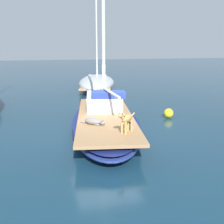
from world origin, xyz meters
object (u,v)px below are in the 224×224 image
Objects in this scene: sailboat_main at (105,123)px; deck_winch at (131,125)px; dog_tan at (126,119)px; coiled_rope at (90,122)px; dog_grey at (94,121)px; moored_boat_far_astern at (97,82)px; mooring_buoy at (169,113)px.

sailboat_main is 2.00m from deck_winch.
dog_tan is 1.70m from coiled_rope.
dog_grey is at bearing 124.17° from dog_tan.
moored_boat_far_astern is (2.57, 11.47, -0.19)m from dog_grey.
dog_tan is at bearing -87.89° from sailboat_main.
sailboat_main is 1.19m from coiled_rope.
sailboat_main is at bearing 59.60° from dog_grey.
mooring_buoy is (1.44, -9.07, -0.35)m from moored_boat_far_astern.
moored_boat_far_astern is (2.63, 11.17, -0.11)m from coiled_rope.
dog_grey is 1.76× the size of mooring_buoy.
dog_tan is (0.77, -1.13, 0.32)m from dog_grey.
deck_winch reaches higher than sailboat_main.
dog_tan is at bearing -55.83° from dog_grey.
moored_boat_far_astern reaches higher than dog_tan.
mooring_buoy is (2.96, 3.15, -0.54)m from deck_winch.
dog_tan is 12.74m from moored_boat_far_astern.
dog_grey is 0.31m from coiled_rope.
mooring_buoy is (3.24, 3.53, -0.86)m from dog_tan.
dog_tan is at bearing -98.14° from moored_boat_far_astern.
mooring_buoy is (4.01, 2.40, -0.55)m from dog_grey.
sailboat_main is 36.09× the size of deck_winch.
dog_grey is at bearing -102.64° from moored_boat_far_astern.
dog_grey reaches higher than deck_winch.
dog_tan is 0.11× the size of moored_boat_far_astern.
moored_boat_far_astern is (1.80, 12.61, -0.51)m from dog_tan.
dog_grey is 0.11× the size of moored_boat_far_astern.
mooring_buoy is at bearing 46.77° from deck_winch.
dog_tan is 4.87m from mooring_buoy.
moored_boat_far_astern reaches higher than dog_grey.
deck_winch reaches higher than coiled_rope.
dog_grey is 1.02× the size of dog_tan.
dog_grey is (-0.68, -1.17, 0.43)m from sailboat_main.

